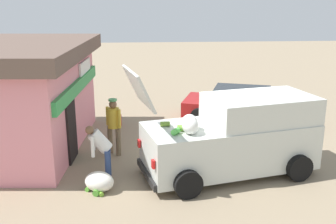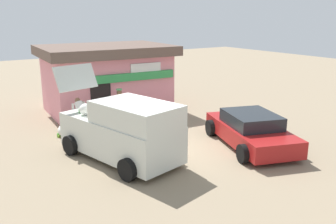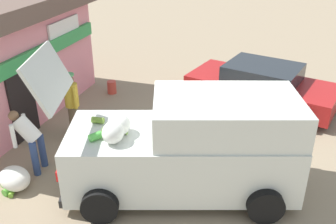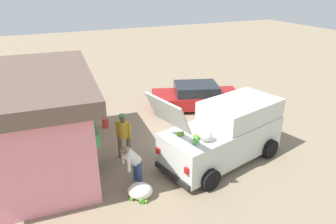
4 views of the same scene
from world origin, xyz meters
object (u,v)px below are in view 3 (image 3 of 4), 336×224
customer_bending (29,136)px  unloaded_banana_pile (14,179)px  vendor_standing (72,101)px  paint_bucket (112,87)px  delivery_van (191,146)px  parked_sedan (261,86)px

customer_bending → unloaded_banana_pile: customer_bending is taller
vendor_standing → unloaded_banana_pile: size_ratio=1.87×
unloaded_banana_pile → paint_bucket: 5.02m
delivery_van → vendor_standing: 3.56m
delivery_van → customer_bending: bearing=92.1°
customer_bending → paint_bucket: (4.32, -0.18, -0.64)m
vendor_standing → paint_bucket: (2.71, 0.04, -0.76)m
vendor_standing → paint_bucket: size_ratio=4.14×
vendor_standing → customer_bending: 1.63m
paint_bucket → parked_sedan: bearing=-86.5°
parked_sedan → delivery_van: bearing=163.5°
customer_bending → paint_bucket: 4.37m
delivery_van → customer_bending: (-0.13, 3.45, -0.16)m
delivery_van → customer_bending: delivery_van is taller
parked_sedan → unloaded_banana_pile: size_ratio=5.15×
parked_sedan → customer_bending: (-4.61, 4.78, 0.26)m
parked_sedan → customer_bending: 6.64m
customer_bending → unloaded_banana_pile: 0.93m
parked_sedan → vendor_standing: size_ratio=2.75×
parked_sedan → unloaded_banana_pile: (-5.30, 4.80, -0.36)m
parked_sedan → unloaded_banana_pile: parked_sedan is taller
delivery_van → parked_sedan: bearing=-16.5°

